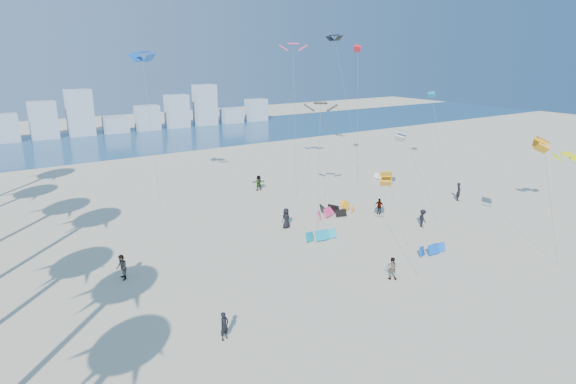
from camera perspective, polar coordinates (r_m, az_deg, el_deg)
ground at (r=26.66m, az=14.66°, el=-18.42°), size 220.00×220.00×0.00m
ocean at (r=89.01m, az=-22.30°, el=5.13°), size 220.00×220.00×0.00m
kitesurfer_near at (r=27.28m, az=-7.39°, el=-15.16°), size 0.68×0.56×1.58m
kitesurfer_mid at (r=34.25m, az=11.94°, el=-8.64°), size 0.96×0.96×1.57m
kitesurfers_far at (r=45.38m, az=2.55°, el=-2.02°), size 34.96×19.27×1.90m
grounded_kites at (r=45.51m, az=7.47°, el=-2.67°), size 19.94×20.55×0.91m
flying_kites at (r=48.26m, az=7.85°, el=11.53°), size 36.66×35.72×17.36m
distant_skyline at (r=98.10m, az=-24.41°, el=7.63°), size 85.00×3.00×8.40m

